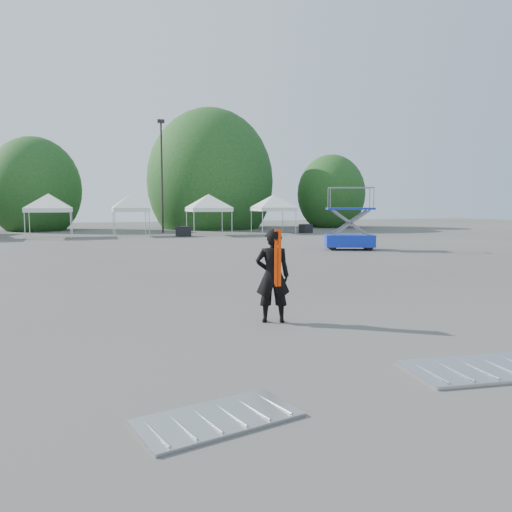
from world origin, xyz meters
name	(u,v)px	position (x,y,z in m)	size (l,w,h in m)	color
ground	(223,303)	(0.00, 0.00, 0.00)	(120.00, 120.00, 0.00)	#474442
light_pole_east	(162,170)	(3.00, 32.00, 5.52)	(0.60, 0.25, 9.80)	black
tree_mid_w	(35,189)	(-8.00, 40.00, 3.93)	(4.16, 4.16, 6.33)	#382314
tree_mid_e	(210,182)	(9.00, 39.00, 4.84)	(5.12, 5.12, 7.79)	#382314
tree_far_e	(331,194)	(22.00, 37.00, 3.63)	(3.84, 3.84, 5.84)	#382314
tent_d	(48,197)	(-6.03, 28.67, 3.06)	(4.69, 4.69, 3.88)	silver
tent_e	(130,197)	(-0.01, 28.60, 3.06)	(3.94, 3.94, 3.88)	silver
tent_f	(208,198)	(6.07, 27.43, 3.06)	(4.60, 4.60, 3.88)	silver
tent_g	(273,198)	(12.15, 28.74, 3.06)	(4.57, 4.57, 3.88)	silver
man	(273,276)	(0.49, -2.32, 1.02)	(0.84, 0.67, 2.03)	black
scissor_lift	(350,218)	(10.57, 12.36, 1.75)	(2.98, 2.19, 3.46)	#0E2CB9
barrier_left	(218,418)	(-1.86, -6.75, 0.03)	(2.07, 1.37, 0.06)	#A3A6AB
barrier_mid	(487,368)	(2.51, -6.35, 0.04)	(2.56, 1.49, 0.08)	#A3A6AB
crate_mid	(183,231)	(3.83, 26.64, 0.40)	(1.02, 0.79, 0.79)	black
crate_east	(306,229)	(14.88, 27.83, 0.39)	(0.99, 0.77, 0.77)	black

